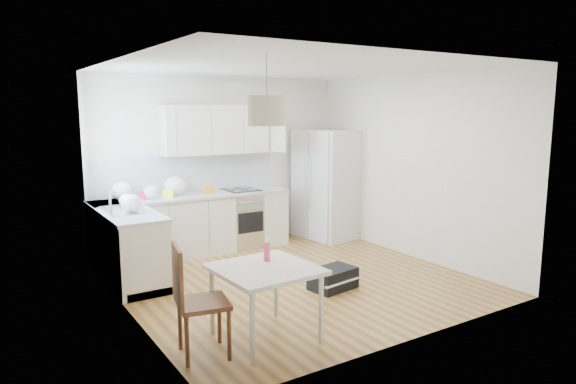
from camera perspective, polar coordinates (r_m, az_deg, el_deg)
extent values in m
plane|color=brown|center=(6.78, 0.48, -9.66)|extent=(4.20, 4.20, 0.00)
plane|color=white|center=(6.43, 0.52, 13.73)|extent=(4.20, 4.20, 0.00)
plane|color=white|center=(8.30, -7.43, 3.32)|extent=(4.20, 0.00, 4.20)
plane|color=white|center=(5.62, -17.77, 0.12)|extent=(0.00, 4.20, 4.20)
plane|color=white|center=(7.80, 13.56, 2.76)|extent=(0.00, 4.20, 4.20)
cube|color=#BFE0F9|center=(6.69, -20.38, 4.84)|extent=(0.02, 1.00, 1.00)
cube|color=beige|center=(7.94, -10.30, -3.69)|extent=(3.00, 0.60, 0.88)
cube|color=beige|center=(7.02, -17.55, -5.70)|extent=(0.60, 1.80, 0.88)
cube|color=#BBBEC0|center=(7.85, -10.39, -0.42)|extent=(3.02, 0.64, 0.04)
cube|color=#BBBEC0|center=(6.92, -17.74, -2.01)|extent=(0.64, 1.82, 0.04)
cube|color=white|center=(8.07, -11.25, 2.05)|extent=(3.00, 0.01, 0.58)
cube|color=white|center=(6.80, -20.26, 0.32)|extent=(0.01, 1.80, 0.58)
cube|color=beige|center=(8.05, -7.99, 6.87)|extent=(1.70, 0.32, 0.75)
cube|color=beige|center=(4.93, -2.54, -8.58)|extent=(0.94, 0.94, 0.04)
cylinder|color=beige|center=(4.57, -3.98, -14.86)|extent=(0.05, 0.05, 0.67)
cylinder|color=beige|center=(4.97, 3.70, -12.79)|extent=(0.05, 0.05, 0.67)
cylinder|color=beige|center=(5.18, -8.45, -11.93)|extent=(0.05, 0.05, 0.67)
cylinder|color=beige|center=(5.54, -1.33, -10.41)|extent=(0.05, 0.05, 0.67)
cylinder|color=#E6406A|center=(5.09, -2.36, -6.41)|extent=(0.07, 0.07, 0.23)
cube|color=black|center=(6.43, 5.01, -9.55)|extent=(0.61, 0.45, 0.26)
cylinder|color=beige|center=(4.74, -2.36, 9.02)|extent=(0.36, 0.36, 0.27)
ellipsoid|color=white|center=(7.59, -17.99, 0.11)|extent=(0.29, 0.25, 0.26)
ellipsoid|color=white|center=(7.59, -15.00, -0.01)|extent=(0.22, 0.18, 0.19)
ellipsoid|color=white|center=(7.78, -12.45, 0.66)|extent=(0.32, 0.27, 0.29)
ellipsoid|color=white|center=(7.06, -17.49, -0.88)|extent=(0.20, 0.17, 0.18)
ellipsoid|color=white|center=(6.67, -17.00, -1.22)|extent=(0.25, 0.21, 0.22)
cube|color=orange|center=(7.94, -8.81, 0.23)|extent=(0.15, 0.10, 0.10)
cube|color=yellow|center=(7.67, -13.14, -0.18)|extent=(0.18, 0.17, 0.11)
cube|color=#B4162D|center=(7.63, -15.37, -0.26)|extent=(0.20, 0.15, 0.12)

